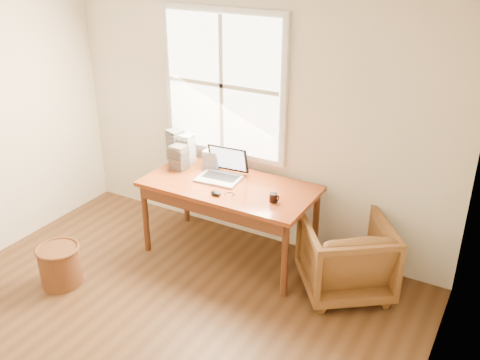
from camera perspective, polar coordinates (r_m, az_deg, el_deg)
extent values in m
cube|color=#ECE2C8|center=(5.09, 1.44, 7.09)|extent=(4.00, 0.02, 2.60)
cube|color=#ECE2C8|center=(2.56, 17.86, -14.02)|extent=(0.02, 4.50, 2.60)
cube|color=silver|center=(5.13, -1.75, 10.14)|extent=(1.32, 0.05, 1.42)
cube|color=white|center=(5.10, -1.92, 10.06)|extent=(1.20, 0.02, 1.30)
cube|color=silver|center=(5.09, -1.98, 10.04)|extent=(0.04, 0.02, 1.30)
cube|color=silver|center=(5.09, -1.98, 10.04)|extent=(1.20, 0.02, 0.04)
cube|color=brown|center=(4.93, -1.16, -0.67)|extent=(1.60, 0.80, 0.04)
imported|color=brown|center=(4.71, 11.21, -8.03)|extent=(1.01, 1.02, 0.67)
cylinder|color=brown|center=(5.04, -18.65, -8.67)|extent=(0.45, 0.45, 0.36)
ellipsoid|color=black|center=(4.72, -2.58, -1.41)|extent=(0.12, 0.09, 0.04)
cylinder|color=black|center=(4.60, 3.58, -1.88)|extent=(0.08, 0.08, 0.08)
cube|color=silver|center=(5.35, -5.80, 3.31)|extent=(0.15, 0.13, 0.30)
cube|color=#242328|center=(5.23, -6.53, 2.40)|extent=(0.16, 0.14, 0.24)
cube|color=gray|center=(5.40, -6.89, 3.68)|extent=(0.18, 0.17, 0.33)
cube|color=silver|center=(5.22, -3.00, 2.19)|extent=(0.16, 0.14, 0.19)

